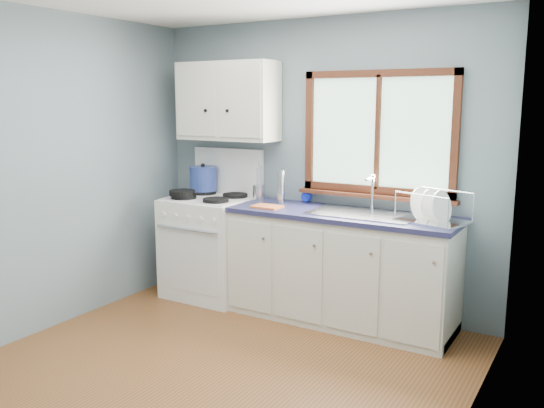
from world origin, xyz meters
The scene contains 17 objects.
floor centered at (0.00, 0.00, -0.01)m, with size 3.20×3.60×0.02m, color brown.
wall_back centered at (0.00, 1.81, 1.25)m, with size 3.20×0.02×2.50m, color slate.
wall_left centered at (-1.61, 0.00, 1.25)m, with size 0.02×3.60×2.50m, color slate.
wall_right centered at (1.61, 0.00, 1.25)m, with size 0.02×3.60×2.50m, color slate.
gas_range centered at (-0.95, 1.47, 0.49)m, with size 0.76×0.69×1.36m.
base_cabinets centered at (0.36, 1.49, 0.41)m, with size 1.85×0.60×0.88m.
countertop centered at (0.36, 1.49, 0.90)m, with size 1.89×0.64×0.04m, color #1B1C3D.
sink centered at (0.54, 1.49, 0.86)m, with size 0.84×0.46×0.44m.
window centered at (0.54, 1.77, 1.48)m, with size 1.36×0.10×1.03m.
upper_cabinets centered at (-0.85, 1.63, 1.80)m, with size 0.95×0.35×0.70m.
skillet centered at (-1.13, 1.30, 0.98)m, with size 0.37×0.28×0.05m.
stockpot centered at (-1.14, 1.62, 1.08)m, with size 0.34×0.34×0.26m.
utensil_crock centered at (-0.52, 1.63, 0.99)m, with size 0.15×0.15×0.35m.
thermos centered at (-0.28, 1.60, 1.06)m, with size 0.07×0.07×0.29m, color silver.
soap_bottle centered at (-0.10, 1.74, 1.04)m, with size 0.09×0.09×0.24m, color #1128DB.
dish_towel centered at (-0.27, 1.35, 0.93)m, with size 0.24×0.17×0.02m, color #D66A33.
dish_rack centered at (1.08, 1.48, 0.98)m, with size 0.55×0.48×0.24m.
Camera 1 is at (2.19, -2.71, 1.81)m, focal length 38.00 mm.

